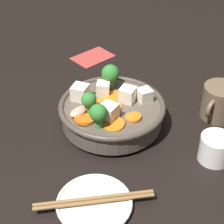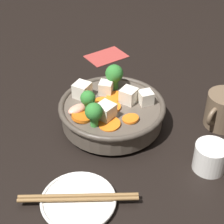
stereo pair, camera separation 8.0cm
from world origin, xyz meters
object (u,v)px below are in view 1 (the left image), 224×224
Objects in this scene: stirfry_bowl at (111,110)px; side_saucer at (94,204)px; tea_cup at (215,148)px; dark_mug at (219,102)px; chopsticks_pair at (94,200)px.

side_saucer is (0.19, 0.12, -0.03)m from stirfry_bowl.
tea_cup is 0.62× the size of dark_mug.
tea_cup is (-0.05, 0.22, -0.01)m from stirfry_bowl.
tea_cup is at bearing 156.52° from side_saucer.
dark_mug reaches higher than side_saucer.
dark_mug is 0.61× the size of chopsticks_pair.
chopsticks_pair is at bearing 153.43° from side_saucer.
side_saucer is 0.26m from tea_cup.
side_saucer is 0.37m from dark_mug.
tea_cup is 0.38× the size of chopsticks_pair.
side_saucer is at bearing -6.73° from dark_mug.
chopsticks_pair is (-0.00, 0.00, 0.01)m from side_saucer.
stirfry_bowl is at bearing -78.18° from tea_cup.
side_saucer is at bearing 32.16° from stirfry_bowl.
side_saucer is 0.80× the size of chopsticks_pair.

